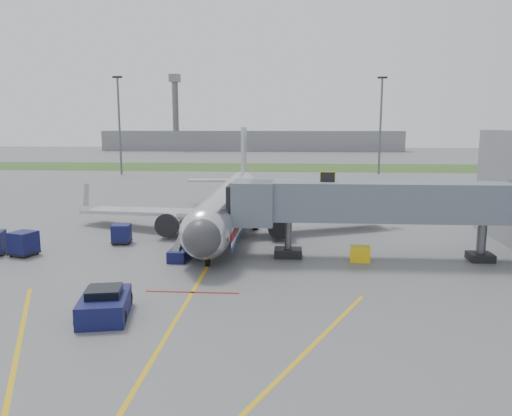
# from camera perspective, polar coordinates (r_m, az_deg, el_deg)

# --- Properties ---
(ground) EXTENTS (400.00, 400.00, 0.00)m
(ground) POSITION_cam_1_polar(r_m,az_deg,el_deg) (36.04, -6.04, -7.49)
(ground) COLOR #565659
(ground) RESTS_ON ground
(grass_strip) EXTENTS (300.00, 25.00, 0.01)m
(grass_strip) POSITION_cam_1_polar(r_m,az_deg,el_deg) (124.51, 1.20, 4.69)
(grass_strip) COLOR #2D4C1E
(grass_strip) RESTS_ON ground
(apron_markings) EXTENTS (21.52, 50.00, 0.01)m
(apron_markings) POSITION_cam_1_polar(r_m,az_deg,el_deg) (29.18, -8.62, -11.69)
(apron_markings) COLOR gold
(apron_markings) RESTS_ON ground
(airliner) EXTENTS (32.10, 35.67, 10.25)m
(airliner) POSITION_cam_1_polar(r_m,az_deg,el_deg) (50.17, -3.06, 0.49)
(airliner) COLOR silver
(airliner) RESTS_ON ground
(jet_bridge) EXTENTS (25.30, 4.00, 6.90)m
(jet_bridge) POSITION_cam_1_polar(r_m,az_deg,el_deg) (39.95, 13.64, 0.56)
(jet_bridge) COLOR slate
(jet_bridge) RESTS_ON ground
(light_mast_left) EXTENTS (2.00, 0.44, 20.40)m
(light_mast_left) POSITION_cam_1_polar(r_m,az_deg,el_deg) (110.03, -15.35, 9.33)
(light_mast_left) COLOR #595B60
(light_mast_left) RESTS_ON ground
(light_mast_right) EXTENTS (2.00, 0.44, 20.40)m
(light_mast_right) POSITION_cam_1_polar(r_m,az_deg,el_deg) (110.53, 14.05, 9.39)
(light_mast_right) COLOR #595B60
(light_mast_right) RESTS_ON ground
(distant_terminal) EXTENTS (120.00, 14.00, 8.00)m
(distant_terminal) POSITION_cam_1_polar(r_m,az_deg,el_deg) (204.66, -0.49, 7.71)
(distant_terminal) COLOR slate
(distant_terminal) RESTS_ON ground
(control_tower) EXTENTS (4.00, 4.00, 30.00)m
(control_tower) POSITION_cam_1_polar(r_m,az_deg,el_deg) (204.32, -9.19, 11.32)
(control_tower) COLOR #595B60
(control_tower) RESTS_ON ground
(pushback_tug) EXTENTS (3.24, 4.47, 1.69)m
(pushback_tug) POSITION_cam_1_polar(r_m,az_deg,el_deg) (29.19, -16.90, -10.53)
(pushback_tug) COLOR #0D133B
(pushback_tug) RESTS_ON ground
(baggage_cart_a) EXTENTS (2.28, 2.28, 1.97)m
(baggage_cart_a) POSITION_cam_1_polar(r_m,az_deg,el_deg) (44.63, -25.03, -3.69)
(baggage_cart_a) COLOR #0D133B
(baggage_cart_a) RESTS_ON ground
(baggage_cart_c) EXTENTS (1.78, 1.78, 1.73)m
(baggage_cart_c) POSITION_cam_1_polar(r_m,az_deg,el_deg) (46.09, -15.12, -2.87)
(baggage_cart_c) COLOR #0D133B
(baggage_cart_c) RESTS_ON ground
(belt_loader) EXTENTS (1.52, 4.25, 2.05)m
(belt_loader) POSITION_cam_1_polar(r_m,az_deg,el_deg) (40.24, -8.56, -4.98)
(belt_loader) COLOR #0D133B
(belt_loader) RESTS_ON ground
(ground_power_cart) EXTENTS (1.61, 1.16, 1.21)m
(ground_power_cart) POSITION_cam_1_polar(r_m,az_deg,el_deg) (39.63, 11.81, -5.17)
(ground_power_cart) COLOR yellow
(ground_power_cart) RESTS_ON ground
(ramp_worker) EXTENTS (0.66, 0.53, 1.56)m
(ramp_worker) POSITION_cam_1_polar(r_m,az_deg,el_deg) (50.79, -7.04, -1.59)
(ramp_worker) COLOR #82C617
(ramp_worker) RESTS_ON ground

